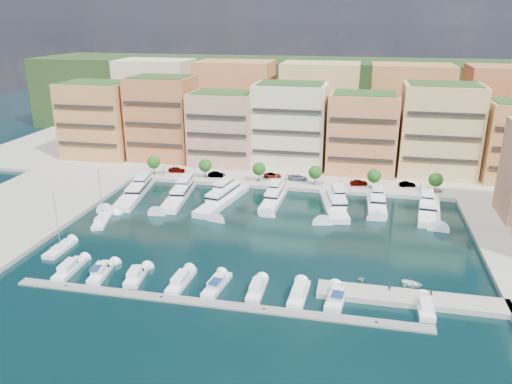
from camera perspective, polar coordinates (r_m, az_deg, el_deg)
ground at (r=111.24m, az=0.88°, el=-4.82°), size 400.00×400.00×0.00m
north_quay at (r=169.00m, az=4.96°, el=3.68°), size 220.00×64.00×2.00m
hillside at (r=215.34m, az=6.60°, el=7.06°), size 240.00×40.00×58.00m
south_pontoon at (r=86.18m, az=-5.09°, el=-12.67°), size 72.00×2.20×0.35m
finger_pier at (r=90.63m, az=17.37°, el=-11.83°), size 32.00×5.00×2.00m
apartment_0 at (r=175.22m, az=-17.60°, el=7.89°), size 22.00×16.50×24.80m
apartment_1 at (r=167.23m, az=-10.63°, el=8.29°), size 20.00×16.50×26.80m
apartment_2 at (r=158.97m, az=-3.78°, el=7.27°), size 20.00×15.50×22.80m
apartment_3 at (r=156.33m, az=3.90°, el=7.62°), size 22.00×16.50×25.80m
apartment_4 at (r=153.11m, az=12.01°, el=6.61°), size 20.00×15.50×23.80m
apartment_5 at (r=156.39m, az=20.18°, el=6.67°), size 22.00×16.50×26.80m
backblock_0 at (r=191.14m, az=-11.25°, el=10.13°), size 26.00×18.00×30.00m
backblock_1 at (r=181.58m, az=-2.36°, el=10.01°), size 26.00×18.00×30.00m
backblock_2 at (r=176.65m, az=7.25°, el=9.61°), size 26.00×18.00×30.00m
backblock_3 at (r=176.76m, az=17.09°, el=8.92°), size 26.00×18.00×30.00m
backblock_4 at (r=181.88m, az=26.61°, el=8.01°), size 26.00×18.00×30.00m
tree_0 at (r=151.35m, az=-11.63°, el=3.33°), size 3.80×3.80×5.65m
tree_1 at (r=145.81m, az=-5.84°, el=3.02°), size 3.80×3.80×5.65m
tree_2 at (r=141.88m, az=0.34°, el=2.66°), size 3.80×3.80×5.65m
tree_3 at (r=139.67m, az=6.79°, el=2.25°), size 3.80×3.80×5.65m
tree_4 at (r=139.28m, az=13.35°, el=1.80°), size 3.80×3.80×5.65m
tree_5 at (r=140.72m, az=19.86°, el=1.33°), size 3.80×3.80×5.65m
lamppost_0 at (r=148.04m, az=-10.53°, el=2.67°), size 0.30×0.30×4.20m
lamppost_1 at (r=142.29m, az=-3.80°, el=2.28°), size 0.30×0.30×4.20m
lamppost_2 at (r=138.65m, az=3.39°, el=1.83°), size 0.30×0.30×4.20m
lamppost_3 at (r=137.29m, az=10.83°, el=1.32°), size 0.30×0.30×4.20m
lamppost_4 at (r=138.28m, az=18.29°, el=0.80°), size 0.30×0.30×4.20m
yacht_0 at (r=138.46m, az=-13.55°, el=0.14°), size 8.25×24.46×7.30m
yacht_1 at (r=134.16m, az=-8.69°, el=-0.21°), size 6.91×23.34×7.30m
yacht_2 at (r=130.12m, az=-3.74°, el=-0.60°), size 8.99×24.41×7.30m
yacht_3 at (r=129.84m, az=2.07°, el=-0.61°), size 4.74×18.32×7.30m
yacht_4 at (r=127.23m, az=8.90°, el=-1.33°), size 8.95×21.18×7.30m
yacht_5 at (r=129.64m, az=13.61°, el=-1.20°), size 4.91×15.19×7.30m
yacht_6 at (r=129.22m, az=19.15°, el=-1.83°), size 6.88×19.06×7.30m
cruiser_0 at (r=101.80m, az=-20.53°, el=-8.24°), size 3.02×9.26×2.55m
cruiser_1 at (r=98.63m, az=-17.30°, el=-8.76°), size 3.56×8.49×2.66m
cruiser_2 at (r=95.61m, az=-13.54°, el=-9.34°), size 3.51×7.66×2.55m
cruiser_3 at (r=92.42m, az=-8.57°, el=-10.05°), size 2.96×9.26×2.55m
cruiser_4 at (r=90.46m, az=-4.51°, el=-10.55°), size 3.50×8.98×2.66m
cruiser_5 at (r=88.91m, az=0.11°, el=-11.08°), size 2.53×7.97×2.55m
cruiser_6 at (r=87.90m, az=4.92°, el=-11.55°), size 3.17×8.73×2.55m
cruiser_7 at (r=87.50m, az=9.18°, el=-11.89°), size 3.77×8.26×2.66m
cruiser_9 at (r=88.39m, az=18.75°, el=-12.43°), size 2.72×7.32×2.55m
sailboat_0 at (r=111.12m, az=-21.52°, el=-6.12°), size 2.85×8.48×13.20m
sailboat_1 at (r=122.59m, az=-17.22°, el=-3.21°), size 5.36×10.22×13.20m
tender_1 at (r=94.64m, az=11.91°, el=-9.64°), size 1.73×1.63×0.72m
tender_2 at (r=95.29m, az=17.40°, el=-9.93°), size 4.28×3.51×0.77m
tender_3 at (r=93.88m, az=20.95°, el=-10.82°), size 1.96×1.84×0.83m
car_0 at (r=153.07m, az=-9.05°, el=2.55°), size 5.21×2.57×1.71m
car_1 at (r=147.04m, az=-4.54°, el=2.01°), size 5.00×2.09×1.61m
car_2 at (r=146.22m, az=1.90°, el=1.93°), size 5.56×3.15×1.47m
car_3 at (r=144.38m, az=4.76°, el=1.68°), size 5.86×2.73×1.65m
car_4 at (r=142.48m, az=11.67°, el=1.10°), size 5.34×3.44×1.69m
car_5 at (r=144.55m, az=16.91°, el=0.86°), size 4.64×2.51×1.45m
person_0 at (r=90.35m, az=15.01°, el=-10.34°), size 0.68×0.73×1.67m
person_1 at (r=90.77m, az=19.33°, el=-10.70°), size 0.90×0.77×1.60m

